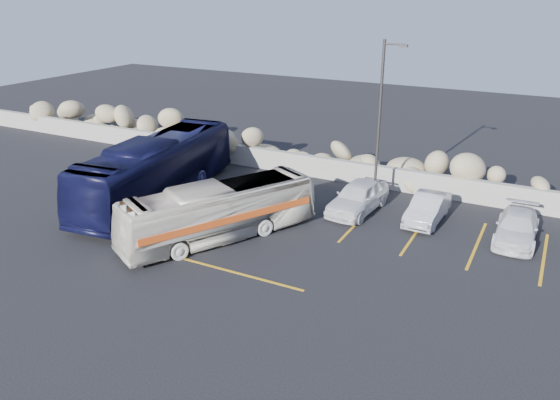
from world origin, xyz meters
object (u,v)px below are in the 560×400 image
at_px(vintage_bus, 219,212).
at_px(car_b, 428,208).
at_px(car_a, 358,197).
at_px(lamppost, 380,120).
at_px(tour_coach, 157,169).
at_px(car_c, 517,227).

distance_m(vintage_bus, car_b, 9.65).
bearing_deg(vintage_bus, car_a, 81.10).
bearing_deg(car_a, lamppost, 76.31).
relative_size(lamppost, car_a, 1.82).
xyz_separation_m(tour_coach, car_c, (16.88, 3.13, -1.00)).
bearing_deg(car_b, lamppost, 163.16).
bearing_deg(lamppost, tour_coach, -156.74).
height_order(vintage_bus, car_a, vintage_bus).
xyz_separation_m(lamppost, vintage_bus, (-4.71, -6.94, -3.06)).
relative_size(lamppost, tour_coach, 0.70).
distance_m(car_a, car_c, 7.17).
height_order(lamppost, car_b, lamppost).
bearing_deg(vintage_bus, lamppost, 84.10).
height_order(vintage_bus, car_c, vintage_bus).
height_order(car_a, car_c, car_a).
bearing_deg(tour_coach, vintage_bus, -31.50).
bearing_deg(car_a, car_b, 11.53).
xyz_separation_m(car_b, car_c, (3.89, -0.28, -0.04)).
xyz_separation_m(car_a, car_c, (7.17, 0.08, -0.16)).
bearing_deg(tour_coach, lamppost, 17.01).
height_order(lamppost, vintage_bus, lamppost).
bearing_deg(tour_coach, car_b, 8.48).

